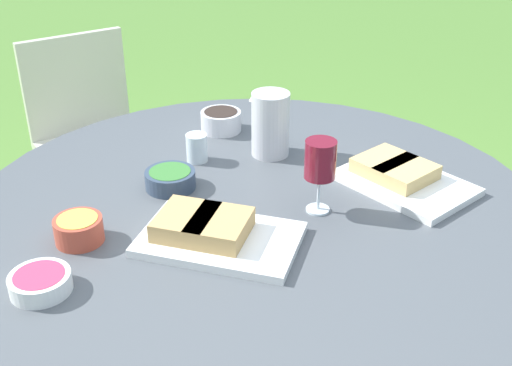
# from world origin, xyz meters

# --- Properties ---
(dining_table) EXTENTS (1.50, 1.50, 0.77)m
(dining_table) POSITION_xyz_m (0.00, 0.00, 0.66)
(dining_table) COLOR #4C4C51
(dining_table) RESTS_ON ground_plane
(chair_near_left) EXTENTS (0.61, 0.61, 0.89)m
(chair_near_left) POSITION_xyz_m (0.91, -0.87, 0.52)
(chair_near_left) COLOR beige
(chair_near_left) RESTS_ON ground_plane
(water_pitcher) EXTENTS (0.12, 0.11, 0.19)m
(water_pitcher) POSITION_xyz_m (0.02, -0.29, 0.86)
(water_pitcher) COLOR silver
(water_pitcher) RESTS_ON dining_table
(wine_glass) EXTENTS (0.08, 0.08, 0.19)m
(wine_glass) POSITION_xyz_m (-0.16, 0.00, 0.90)
(wine_glass) COLOR silver
(wine_glass) RESTS_ON dining_table
(platter_bread_main) EXTENTS (0.41, 0.39, 0.06)m
(platter_bread_main) POSITION_xyz_m (-0.36, -0.19, 0.79)
(platter_bread_main) COLOR white
(platter_bread_main) RESTS_ON dining_table
(platter_charcuterie) EXTENTS (0.38, 0.26, 0.07)m
(platter_charcuterie) POSITION_xyz_m (0.06, 0.19, 0.79)
(platter_charcuterie) COLOR white
(platter_charcuterie) RESTS_ON dining_table
(bowl_fries) EXTENTS (0.11, 0.11, 0.06)m
(bowl_fries) POSITION_xyz_m (0.36, 0.26, 0.80)
(bowl_fries) COLOR #B74733
(bowl_fries) RESTS_ON dining_table
(bowl_salad) EXTENTS (0.13, 0.13, 0.05)m
(bowl_salad) POSITION_xyz_m (0.24, -0.03, 0.79)
(bowl_salad) COLOR #334256
(bowl_salad) RESTS_ON dining_table
(bowl_olives) EXTENTS (0.13, 0.13, 0.07)m
(bowl_olives) POSITION_xyz_m (0.21, -0.43, 0.80)
(bowl_olives) COLOR silver
(bowl_olives) RESTS_ON dining_table
(bowl_dip_red) EXTENTS (0.13, 0.13, 0.04)m
(bowl_dip_red) POSITION_xyz_m (0.36, 0.45, 0.79)
(bowl_dip_red) COLOR white
(bowl_dip_red) RESTS_ON dining_table
(cup_water_near) EXTENTS (0.06, 0.06, 0.08)m
(cup_water_near) POSITION_xyz_m (0.22, -0.20, 0.81)
(cup_water_near) COLOR silver
(cup_water_near) RESTS_ON dining_table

